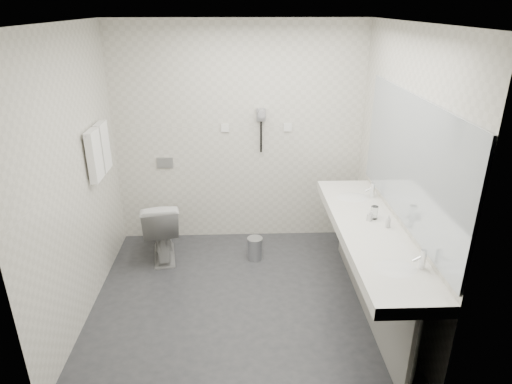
{
  "coord_description": "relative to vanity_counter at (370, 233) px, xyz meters",
  "views": [
    {
      "loc": [
        0.0,
        -3.58,
        2.63
      ],
      "look_at": [
        0.15,
        0.15,
        1.05
      ],
      "focal_mm": 31.29,
      "sensor_mm": 36.0,
      "label": 1
    }
  ],
  "objects": [
    {
      "name": "floor",
      "position": [
        -1.12,
        0.2,
        -0.8
      ],
      "size": [
        2.8,
        2.8,
        0.0
      ],
      "primitive_type": "plane",
      "color": "#2B2C30",
      "rests_on": "ground"
    },
    {
      "name": "ceiling",
      "position": [
        -1.12,
        0.2,
        1.7
      ],
      "size": [
        2.8,
        2.8,
        0.0
      ],
      "primitive_type": "plane",
      "rotation": [
        3.14,
        0.0,
        0.0
      ],
      "color": "white",
      "rests_on": "wall_back"
    },
    {
      "name": "wall_back",
      "position": [
        -1.12,
        1.5,
        0.45
      ],
      "size": [
        2.8,
        0.0,
        2.8
      ],
      "primitive_type": "plane",
      "rotation": [
        1.57,
        0.0,
        0.0
      ],
      "color": "silver",
      "rests_on": "floor"
    },
    {
      "name": "wall_front",
      "position": [
        -1.12,
        -1.1,
        0.45
      ],
      "size": [
        2.8,
        0.0,
        2.8
      ],
      "primitive_type": "plane",
      "rotation": [
        -1.57,
        0.0,
        0.0
      ],
      "color": "silver",
      "rests_on": "floor"
    },
    {
      "name": "wall_left",
      "position": [
        -2.52,
        0.2,
        0.45
      ],
      "size": [
        0.0,
        2.6,
        2.6
      ],
      "primitive_type": "plane",
      "rotation": [
        1.57,
        0.0,
        1.57
      ],
      "color": "silver",
      "rests_on": "floor"
    },
    {
      "name": "wall_right",
      "position": [
        0.27,
        0.2,
        0.45
      ],
      "size": [
        0.0,
        2.6,
        2.6
      ],
      "primitive_type": "plane",
      "rotation": [
        1.57,
        0.0,
        -1.57
      ],
      "color": "silver",
      "rests_on": "floor"
    },
    {
      "name": "vanity_counter",
      "position": [
        0.0,
        0.0,
        0.0
      ],
      "size": [
        0.55,
        2.2,
        0.1
      ],
      "primitive_type": "cube",
      "color": "white",
      "rests_on": "floor"
    },
    {
      "name": "vanity_panel",
      "position": [
        0.02,
        0.0,
        -0.42
      ],
      "size": [
        0.03,
        2.15,
        0.75
      ],
      "primitive_type": "cube",
      "color": "gray",
      "rests_on": "floor"
    },
    {
      "name": "vanity_post_near",
      "position": [
        0.05,
        -1.04,
        -0.42
      ],
      "size": [
        0.06,
        0.06,
        0.75
      ],
      "primitive_type": "cylinder",
      "color": "silver",
      "rests_on": "floor"
    },
    {
      "name": "vanity_post_far",
      "position": [
        0.05,
        1.04,
        -0.42
      ],
      "size": [
        0.06,
        0.06,
        0.75
      ],
      "primitive_type": "cylinder",
      "color": "silver",
      "rests_on": "floor"
    },
    {
      "name": "mirror",
      "position": [
        0.26,
        0.0,
        0.65
      ],
      "size": [
        0.02,
        2.2,
        1.05
      ],
      "primitive_type": "cube",
      "color": "#B2BCC6",
      "rests_on": "wall_right"
    },
    {
      "name": "basin_near",
      "position": [
        0.0,
        -0.65,
        0.04
      ],
      "size": [
        0.4,
        0.31,
        0.05
      ],
      "primitive_type": "ellipsoid",
      "color": "white",
      "rests_on": "vanity_counter"
    },
    {
      "name": "basin_far",
      "position": [
        0.0,
        0.65,
        0.04
      ],
      "size": [
        0.4,
        0.31,
        0.05
      ],
      "primitive_type": "ellipsoid",
      "color": "white",
      "rests_on": "vanity_counter"
    },
    {
      "name": "faucet_near",
      "position": [
        0.19,
        -0.65,
        0.12
      ],
      "size": [
        0.04,
        0.04,
        0.15
      ],
      "primitive_type": "cylinder",
      "color": "silver",
      "rests_on": "vanity_counter"
    },
    {
      "name": "faucet_far",
      "position": [
        0.19,
        0.65,
        0.12
      ],
      "size": [
        0.04,
        0.04,
        0.15
      ],
      "primitive_type": "cylinder",
      "color": "silver",
      "rests_on": "vanity_counter"
    },
    {
      "name": "soap_bottle_a",
      "position": [
        0.03,
        0.13,
        0.1
      ],
      "size": [
        0.06,
        0.06,
        0.09
      ],
      "primitive_type": "imported",
      "rotation": [
        0.0,
        0.0,
        0.78
      ],
      "color": "white",
      "rests_on": "vanity_counter"
    },
    {
      "name": "soap_bottle_c",
      "position": [
        0.15,
        -0.0,
        0.11
      ],
      "size": [
        0.06,
        0.06,
        0.12
      ],
      "primitive_type": "imported",
      "rotation": [
        0.0,
        0.0,
        0.32
      ],
      "color": "white",
      "rests_on": "vanity_counter"
    },
    {
      "name": "glass_left",
      "position": [
        0.08,
        0.17,
        0.11
      ],
      "size": [
        0.07,
        0.07,
        0.12
      ],
      "primitive_type": "cylinder",
      "rotation": [
        0.0,
        0.0,
        -0.01
      ],
      "color": "silver",
      "rests_on": "vanity_counter"
    },
    {
      "name": "toilet",
      "position": [
        -1.99,
        1.02,
        -0.45
      ],
      "size": [
        0.51,
        0.75,
        0.7
      ],
      "primitive_type": "imported",
      "rotation": [
        0.0,
        0.0,
        3.31
      ],
      "color": "white",
      "rests_on": "floor"
    },
    {
      "name": "flush_plate",
      "position": [
        -1.98,
        1.49,
        0.15
      ],
      "size": [
        0.18,
        0.02,
        0.12
      ],
      "primitive_type": "cube",
      "color": "#B2B5BA",
      "rests_on": "wall_back"
    },
    {
      "name": "pedal_bin",
      "position": [
        -0.96,
        0.93,
        -0.68
      ],
      "size": [
        0.22,
        0.22,
        0.24
      ],
      "primitive_type": "cylinder",
      "rotation": [
        0.0,
        0.0,
        0.38
      ],
      "color": "#B2B5BA",
      "rests_on": "floor"
    },
    {
      "name": "bin_lid",
      "position": [
        -0.96,
        0.93,
        -0.55
      ],
      "size": [
        0.17,
        0.17,
        0.01
      ],
      "primitive_type": "cylinder",
      "color": "#B2B5BA",
      "rests_on": "pedal_bin"
    },
    {
      "name": "towel_rail",
      "position": [
        -2.47,
        0.75,
        0.75
      ],
      "size": [
        0.02,
        0.62,
        0.02
      ],
      "primitive_type": "cylinder",
      "rotation": [
        1.57,
        0.0,
        0.0
      ],
      "color": "silver",
      "rests_on": "wall_left"
    },
    {
      "name": "towel_near",
      "position": [
        -2.46,
        0.61,
        0.53
      ],
      "size": [
        0.07,
        0.24,
        0.48
      ],
      "primitive_type": "cube",
      "color": "white",
      "rests_on": "towel_rail"
    },
    {
      "name": "towel_far",
      "position": [
        -2.46,
        0.89,
        0.53
      ],
      "size": [
        0.07,
        0.24,
        0.48
      ],
      "primitive_type": "cube",
      "color": "white",
      "rests_on": "towel_rail"
    },
    {
      "name": "dryer_cradle",
      "position": [
        -0.88,
        1.47,
        0.7
      ],
      "size": [
        0.1,
        0.04,
        0.14
      ],
      "primitive_type": "cube",
      "color": "gray",
      "rests_on": "wall_back"
    },
    {
      "name": "dryer_barrel",
      "position": [
        -0.88,
        1.4,
        0.73
      ],
      "size": [
        0.08,
        0.14,
        0.08
      ],
      "primitive_type": "cylinder",
      "rotation": [
        1.57,
        0.0,
        0.0
      ],
      "color": "gray",
      "rests_on": "dryer_cradle"
    },
    {
      "name": "dryer_cord",
      "position": [
        -0.88,
        1.46,
        0.45
      ],
      "size": [
        0.02,
        0.02,
        0.35
      ],
      "primitive_type": "cylinder",
      "color": "black",
      "rests_on": "dryer_cradle"
    },
    {
      "name": "switch_plate_a",
      "position": [
        -1.27,
        1.49,
        0.55
      ],
      "size": [
        0.09,
        0.02,
        0.09
      ],
      "primitive_type": "cube",
      "color": "white",
      "rests_on": "wall_back"
    },
    {
      "name": "switch_plate_b",
      "position": [
        -0.57,
        1.49,
        0.55
      ],
      "size": [
        0.09,
        0.02,
        0.09
      ],
      "primitive_type": "cube",
      "color": "white",
      "rests_on": "wall_back"
    }
  ]
}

